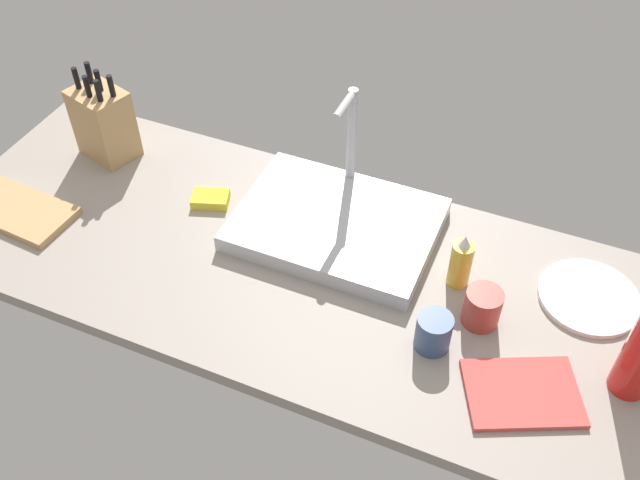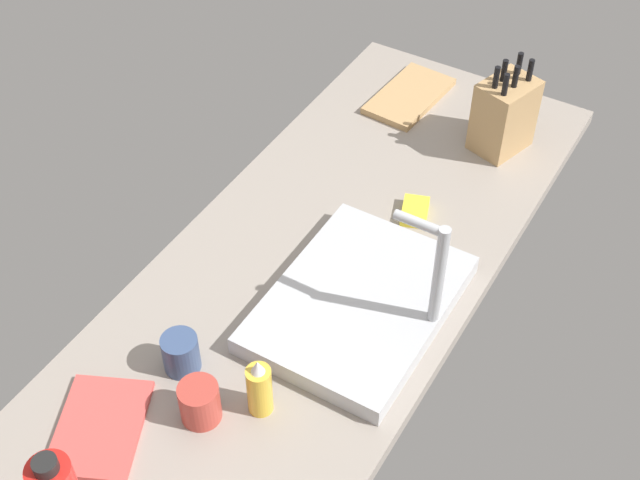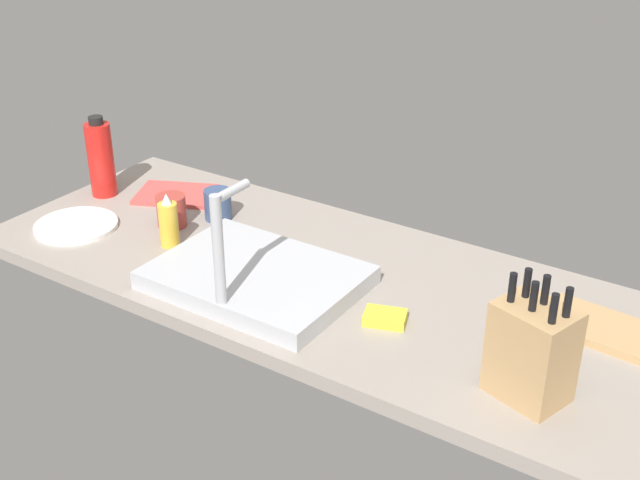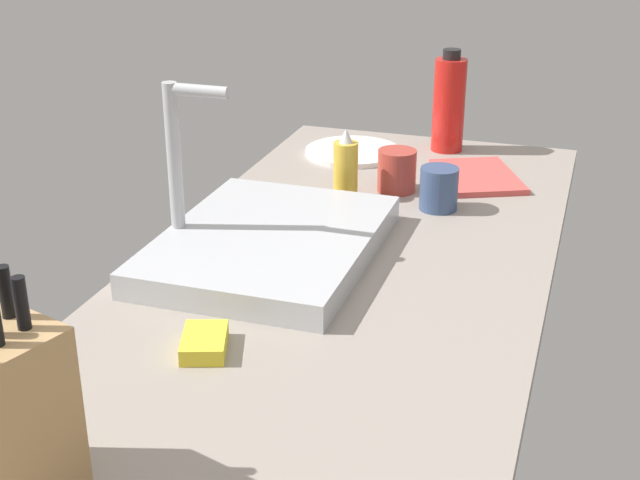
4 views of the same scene
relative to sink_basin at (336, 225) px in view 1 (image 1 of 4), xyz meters
The scene contains 11 objects.
countertop_slab 15.71cm from the sink_basin, 121.36° to the right, with size 170.52×67.20×3.50cm, color gray.
sink_basin is the anchor object (origin of this frame).
faucet 20.75cm from the sink_basin, 99.56° to the left, with size 5.50×11.42×29.44cm.
knife_block 67.29cm from the sink_basin, behind, with size 16.44×14.28×24.76cm.
cutting_board 77.29cm from the sink_basin, 161.42° to the right, with size 26.52×14.44×1.80cm, color tan.
soap_bottle 31.36cm from the sink_basin, ahead, with size 4.88×4.88×14.28cm.
dinner_plate 58.53cm from the sink_basin, ahead, with size 21.82×21.82×1.20cm, color white.
dish_towel 57.24cm from the sink_basin, 28.85° to the right, with size 21.79×15.65×1.20cm, color #CC4C47.
coffee_mug 38.30cm from the sink_basin, 37.05° to the right, with size 7.35×7.35×8.32cm, color #384C75.
ceramic_cup 40.14cm from the sink_basin, 18.48° to the right, with size 7.80×7.80×8.57cm, color #B23D33.
dish_sponge 32.57cm from the sink_basin, behind, with size 9.00×6.00×2.40cm, color yellow.
Camera 1 is at (51.31, -98.53, 121.59)cm, focal length 39.61 mm.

